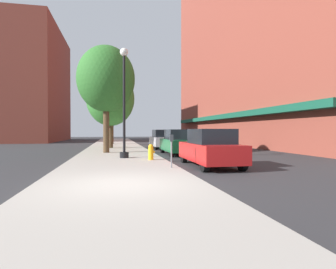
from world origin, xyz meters
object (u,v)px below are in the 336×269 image
(fire_hydrant, at_px, (151,152))
(car_red, at_px, (210,148))
(lamppost, at_px, (124,101))
(car_green, at_px, (178,142))
(tree_far, at_px, (106,79))
(parking_meter_near, at_px, (171,147))
(car_silver, at_px, (162,139))
(tree_mid, at_px, (111,99))
(tree_near, at_px, (112,99))

(fire_hydrant, relative_size, car_red, 0.18)
(lamppost, relative_size, car_red, 1.37)
(fire_hydrant, distance_m, car_green, 4.66)
(fire_hydrant, bearing_deg, car_green, 59.46)
(car_red, height_order, car_green, same)
(fire_hydrant, xyz_separation_m, car_red, (2.36, -2.11, 0.29))
(car_green, bearing_deg, tree_far, 166.65)
(fire_hydrant, distance_m, parking_meter_near, 3.12)
(car_red, distance_m, car_silver, 12.30)
(tree_mid, distance_m, car_red, 13.43)
(lamppost, height_order, parking_meter_near, lamppost)
(fire_hydrant, height_order, tree_near, tree_near)
(parking_meter_near, xyz_separation_m, tree_near, (-2.46, 20.16, 4.10))
(lamppost, bearing_deg, car_silver, 67.68)
(car_silver, bearing_deg, parking_meter_near, -98.62)
(tree_near, xyz_separation_m, car_green, (4.41, -13.08, -4.24))
(lamppost, height_order, tree_near, tree_near)
(tree_near, distance_m, tree_mid, 7.06)
(tree_mid, bearing_deg, car_silver, 1.35)
(lamppost, bearing_deg, parking_meter_near, -68.94)
(tree_mid, height_order, car_green, tree_mid)
(fire_hydrant, relative_size, car_silver, 0.18)
(lamppost, distance_m, fire_hydrant, 3.25)
(tree_mid, height_order, car_silver, tree_mid)
(tree_mid, bearing_deg, fire_hydrant, -78.31)
(parking_meter_near, xyz_separation_m, car_red, (1.95, 0.95, -0.14))
(tree_near, height_order, car_red, tree_near)
(tree_near, height_order, tree_far, tree_near)
(car_silver, bearing_deg, car_green, -90.25)
(tree_mid, height_order, tree_far, tree_far)
(car_silver, bearing_deg, tree_near, 122.29)
(tree_mid, relative_size, car_green, 1.50)
(parking_meter_near, xyz_separation_m, tree_far, (-2.73, 8.19, 4.05))
(lamppost, bearing_deg, car_red, -43.33)
(tree_near, xyz_separation_m, tree_far, (-0.27, -11.97, -0.05))
(lamppost, relative_size, car_green, 1.37)
(tree_mid, xyz_separation_m, car_red, (4.45, -12.19, -3.45))
(car_green, bearing_deg, tree_mid, 126.28)
(parking_meter_near, bearing_deg, fire_hydrant, 97.70)
(tree_far, bearing_deg, car_red, -57.10)
(fire_hydrant, xyz_separation_m, tree_mid, (-2.08, 10.08, 3.74))
(car_red, bearing_deg, tree_mid, 111.45)
(tree_mid, xyz_separation_m, tree_far, (-0.23, -4.95, 0.74))
(tree_far, bearing_deg, fire_hydrant, -65.66)
(fire_hydrant, bearing_deg, parking_meter_near, -82.30)
(fire_hydrant, bearing_deg, tree_far, 114.34)
(car_red, bearing_deg, car_silver, 91.40)
(tree_mid, relative_size, car_silver, 1.50)
(lamppost, xyz_separation_m, tree_mid, (-0.81, 8.76, 1.06))
(tree_mid, bearing_deg, tree_far, -92.68)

